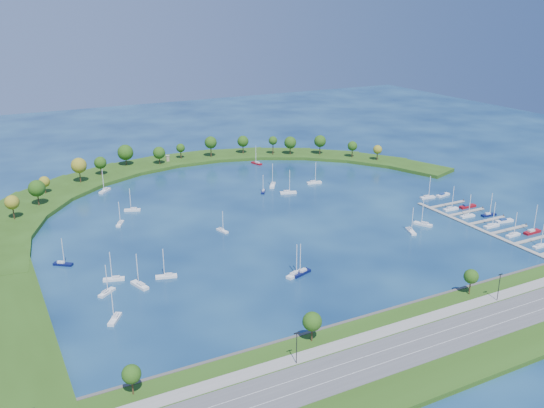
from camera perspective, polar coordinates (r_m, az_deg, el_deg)
name	(u,v)px	position (r m, az deg, el deg)	size (l,w,h in m)	color
ground	(268,216)	(286.17, -0.42, -1.20)	(700.00, 700.00, 0.00)	#071C43
south_shoreline	(448,335)	(195.37, 16.71, -12.07)	(420.00, 43.10, 11.60)	#284713
breakwater	(146,200)	(313.22, -12.12, 0.38)	(286.74, 247.64, 2.00)	#284713
breakwater_trees	(174,158)	(357.34, -9.55, 4.48)	(236.28, 90.40, 14.46)	#382314
harbor_tower	(168,158)	(382.95, -10.09, 4.41)	(2.60, 2.60, 3.82)	gray
dock_system	(491,226)	(290.90, 20.49, -2.05)	(24.28, 82.00, 1.60)	gray
moored_boat_0	(114,278)	(229.95, -15.11, -6.98)	(8.21, 4.37, 11.62)	white
moored_boat_1	(133,209)	(301.28, -13.41, -0.50)	(8.27, 5.06, 11.78)	white
moored_boat_2	(222,230)	(268.04, -4.86, -2.53)	(3.55, 7.07, 10.01)	white
moored_boat_3	(301,272)	(227.06, 2.88, -6.63)	(9.10, 5.10, 12.89)	#090F3E
moored_boat_4	(257,163)	(377.86, -1.50, 4.03)	(4.66, 8.43, 11.94)	maroon
moored_boat_5	(314,182)	(338.07, 4.11, 2.15)	(8.95, 3.86, 12.73)	white
moored_boat_6	(411,230)	(273.76, 13.35, -2.51)	(4.90, 8.52, 12.09)	white
moored_boat_7	(288,192)	(319.53, 1.57, 1.18)	(9.28, 5.25, 13.15)	white
moored_boat_8	(140,284)	(222.86, -12.74, -7.64)	(5.00, 9.08, 12.87)	white
moored_boat_9	(63,263)	(248.55, -19.67, -5.44)	(7.57, 6.49, 11.52)	#090F3E
moored_boat_10	(115,318)	(203.11, -15.04, -10.65)	(6.25, 7.93, 11.77)	white
moored_boat_11	(107,292)	(220.79, -15.78, -8.19)	(7.18, 6.36, 11.06)	white
moored_boat_12	(263,191)	(321.37, -0.86, 1.28)	(5.26, 6.91, 10.17)	#090F3E
moored_boat_13	(273,185)	(332.23, 0.06, 1.90)	(7.18, 9.14, 13.55)	white
moored_boat_14	(120,223)	(284.47, -14.56, -1.78)	(5.37, 7.64, 11.07)	white
moored_boat_15	(423,224)	(283.36, 14.49, -1.85)	(6.17, 8.82, 12.76)	white
moored_boat_16	(105,190)	(335.48, -15.95, 1.31)	(7.87, 8.37, 13.21)	white
moored_boat_17	(166,275)	(227.75, -10.23, -6.85)	(8.42, 4.43, 11.91)	white
moored_boat_18	(295,274)	(225.75, 2.27, -6.78)	(8.95, 5.51, 12.74)	white
docked_boat_0	(540,245)	(275.43, 24.58, -3.68)	(7.17, 2.01, 10.54)	white
docked_boat_2	(513,234)	(283.39, 22.38, -2.74)	(7.78, 2.56, 11.29)	white
docked_boat_3	(532,231)	(290.23, 23.97, -2.44)	(9.26, 2.83, 13.51)	maroon
docked_boat_4	(491,225)	(290.79, 20.55, -1.95)	(8.33, 2.42, 12.20)	white
docked_boat_5	(504,221)	(299.58, 21.63, -1.52)	(9.40, 3.77, 1.86)	white
docked_boat_6	(467,215)	(300.19, 18.46, -1.06)	(7.98, 2.70, 11.54)	white
docked_boat_7	(489,214)	(305.36, 20.32, -0.93)	(8.07, 2.93, 11.61)	#090F3E
docked_boat_8	(451,208)	(307.57, 16.97, -0.41)	(8.48, 2.65, 12.35)	white
docked_boat_9	(467,206)	(314.16, 18.47, -0.20)	(9.44, 2.86, 1.91)	maroon
docked_boat_10	(427,197)	(322.48, 14.88, 0.69)	(8.56, 3.31, 12.26)	white
docked_boat_11	(443,195)	(328.56, 16.27, 0.85)	(9.16, 3.90, 1.81)	white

